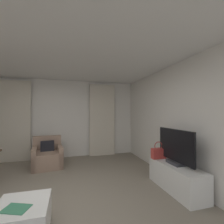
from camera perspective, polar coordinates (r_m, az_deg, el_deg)
ground_plane at (r=3.07m, az=-19.50°, el=-29.59°), size 12.00×12.00×0.00m
wall_window at (r=5.70m, az=-17.44°, el=-2.30°), size 5.12×0.06×2.60m
wall_right at (r=3.56m, az=25.75°, el=-3.51°), size 0.06×6.12×2.60m
ceiling at (r=2.90m, az=-19.41°, el=22.59°), size 5.12×6.12×0.06m
curtain_left_panel at (r=5.79m, az=-31.24°, el=-2.74°), size 0.90×0.06×2.50m
curtain_right_panel at (r=5.70m, az=-3.52°, el=-2.81°), size 0.90×0.06×2.50m
armchair at (r=4.99m, az=-21.96°, el=-14.46°), size 0.88×0.92×0.82m
coffee_table at (r=2.58m, az=-29.30°, el=-30.56°), size 0.61×0.66×0.40m
magazine_open at (r=2.40m, az=-30.87°, el=-27.38°), size 0.33×0.29×0.01m
tv_console at (r=3.58m, az=21.75°, el=-20.73°), size 0.45×1.26×0.50m
tv_flatscreen at (r=3.43m, az=21.58°, el=-11.71°), size 0.20×1.01×0.68m
handbag_primary at (r=3.77m, az=16.16°, el=-13.77°), size 0.30×0.14×0.37m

